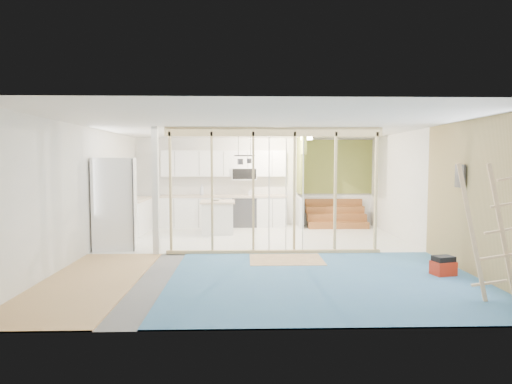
{
  "coord_description": "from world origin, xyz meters",
  "views": [
    {
      "loc": [
        -0.3,
        -8.68,
        1.89
      ],
      "look_at": [
        -0.05,
        0.6,
        1.24
      ],
      "focal_mm": 30.0,
      "sensor_mm": 36.0,
      "label": 1
    }
  ],
  "objects_px": {
    "island": "(218,217)",
    "toolbox": "(443,266)",
    "fridge": "(116,204)",
    "ladder": "(491,232)"
  },
  "relations": [
    {
      "from": "ladder",
      "to": "toolbox",
      "type": "bearing_deg",
      "value": 103.63
    },
    {
      "from": "fridge",
      "to": "toolbox",
      "type": "xyz_separation_m",
      "value": [
        6.09,
        -2.39,
        -0.83
      ]
    },
    {
      "from": "island",
      "to": "toolbox",
      "type": "relative_size",
      "value": 2.29
    },
    {
      "from": "toolbox",
      "to": "ladder",
      "type": "distance_m",
      "value": 1.53
    },
    {
      "from": "island",
      "to": "toolbox",
      "type": "bearing_deg",
      "value": -49.59
    },
    {
      "from": "fridge",
      "to": "toolbox",
      "type": "distance_m",
      "value": 6.6
    },
    {
      "from": "toolbox",
      "to": "ladder",
      "type": "height_order",
      "value": "ladder"
    },
    {
      "from": "fridge",
      "to": "toolbox",
      "type": "bearing_deg",
      "value": -31.09
    },
    {
      "from": "island",
      "to": "fridge",
      "type": "bearing_deg",
      "value": -140.17
    },
    {
      "from": "fridge",
      "to": "ladder",
      "type": "relative_size",
      "value": 1.06
    }
  ]
}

